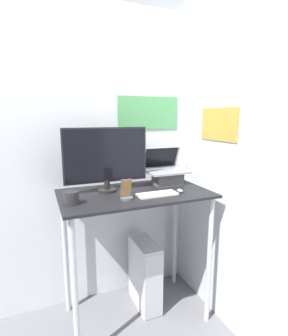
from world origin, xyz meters
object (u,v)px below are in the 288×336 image
at_px(mouse, 180,191).
at_px(cell_phone, 126,194).
at_px(laptop, 167,174).
at_px(keyboard, 157,194).
at_px(monitor, 106,158).
at_px(computer_tower, 145,274).

xyz_separation_m(mouse, cell_phone, (-0.43, -0.01, 0.03)).
distance_m(laptop, keyboard, 0.35).
xyz_separation_m(monitor, computer_tower, (0.31, -0.02, -1.01)).
xyz_separation_m(keyboard, computer_tower, (-0.00, 0.22, -0.77)).
bearing_deg(keyboard, laptop, 51.50).
bearing_deg(cell_phone, monitor, 106.28).
bearing_deg(monitor, laptop, 3.27).
bearing_deg(keyboard, computer_tower, 91.09).
distance_m(monitor, mouse, 0.60).
relative_size(mouse, cell_phone, 0.41).
height_order(mouse, computer_tower, mouse).
distance_m(laptop, monitor, 0.55).
xyz_separation_m(laptop, cell_phone, (-0.45, -0.28, -0.05)).
xyz_separation_m(monitor, cell_phone, (0.07, -0.25, -0.22)).
xyz_separation_m(mouse, computer_tower, (-0.19, 0.22, -0.77)).
bearing_deg(mouse, keyboard, 179.49).
height_order(keyboard, mouse, mouse).
distance_m(keyboard, mouse, 0.19).
relative_size(laptop, computer_tower, 0.58).
xyz_separation_m(monitor, mouse, (0.50, -0.24, -0.24)).
bearing_deg(mouse, monitor, 154.36).
bearing_deg(computer_tower, monitor, 177.08).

